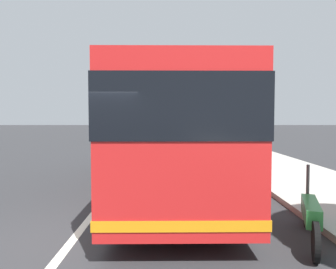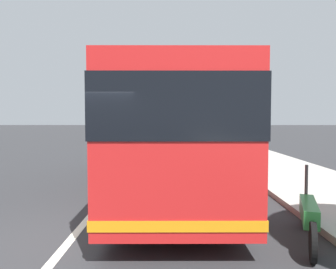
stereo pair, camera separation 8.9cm
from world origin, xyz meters
TOP-DOWN VIEW (x-y plane):
  - ground_plane at (0.00, 0.00)m, footprint 220.00×220.00m
  - sidewalk_curb at (10.00, -6.31)m, footprint 110.00×3.60m
  - lane_divider_line at (10.00, 0.00)m, footprint 110.00×0.16m
  - coach_bus at (4.19, -1.81)m, footprint 10.59×2.72m
  - motorcycle_angled at (-0.12, -4.13)m, footprint 2.12×0.81m
  - car_behind_bus at (23.49, 2.46)m, footprint 4.29×2.18m
  - car_side_street at (42.82, 2.30)m, footprint 4.10×2.11m
  - car_far_distant at (34.68, -2.01)m, footprint 4.28×2.01m
  - utility_pole at (14.70, -6.16)m, footprint 0.22×0.22m

SIDE VIEW (x-z plane):
  - ground_plane at x=0.00m, z-range 0.00..0.00m
  - lane_divider_line at x=10.00m, z-range 0.00..0.01m
  - sidewalk_curb at x=10.00m, z-range 0.00..0.14m
  - motorcycle_angled at x=-0.12m, z-range -0.17..1.08m
  - car_side_street at x=42.82m, z-range -0.04..1.34m
  - car_far_distant at x=34.68m, z-range -0.02..1.39m
  - car_behind_bus at x=23.49m, z-range -0.03..1.43m
  - coach_bus at x=4.19m, z-range 0.25..3.39m
  - utility_pole at x=14.70m, z-range 0.00..6.05m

